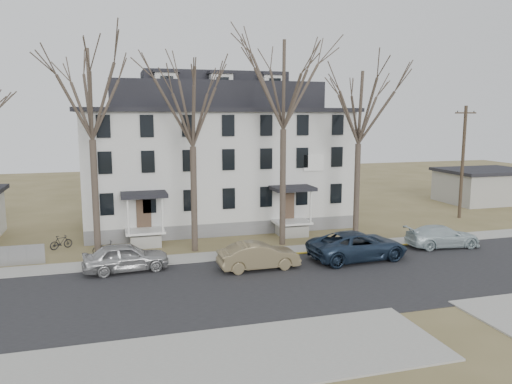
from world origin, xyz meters
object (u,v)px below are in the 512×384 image
object	(u,v)px
boarding_house	(215,157)
car_silver	(126,258)
utility_pole_far	(463,161)
car_navy	(358,246)
tree_mid_left	(192,101)
tree_center	(284,78)
tree_far_left	(90,87)
car_white	(442,237)
bicycle_left	(105,248)
bicycle_right	(61,243)
car_tan	(259,256)
tree_mid_right	(359,102)

from	to	relation	value
boarding_house	car_silver	bearing A→B (deg)	-123.01
utility_pole_far	car_navy	xyz separation A→B (m)	(-14.29, -8.95, -4.05)
tree_mid_left	utility_pole_far	world-z (taller)	tree_mid_left
boarding_house	tree_center	world-z (taller)	tree_center
car_silver	car_navy	bearing A→B (deg)	-101.62
tree_far_left	car_white	bearing A→B (deg)	-9.55
boarding_house	car_white	xyz separation A→B (m)	(12.98, -11.85, -4.67)
utility_pole_far	car_white	world-z (taller)	utility_pole_far
car_white	bicycle_left	size ratio (longest dim) A/B	3.24
car_silver	bicycle_right	bearing A→B (deg)	28.23
car_silver	car_tan	xyz separation A→B (m)	(7.28, -1.68, -0.04)
boarding_house	tree_mid_right	bearing A→B (deg)	-43.81
utility_pole_far	bicycle_left	world-z (taller)	utility_pole_far
utility_pole_far	car_white	bearing A→B (deg)	-133.60
tree_center	car_white	xyz separation A→B (m)	(9.98, -3.70, -10.37)
bicycle_left	tree_far_left	bearing A→B (deg)	140.86
boarding_house	tree_far_left	xyz separation A→B (m)	(-9.00, -8.15, 4.96)
bicycle_right	tree_center	bearing A→B (deg)	-129.09
boarding_house	tree_mid_right	distance (m)	12.51
tree_far_left	car_navy	world-z (taller)	tree_far_left
car_silver	bicycle_left	size ratio (longest dim) A/B	3.11
car_tan	tree_mid_right	bearing A→B (deg)	-61.54
bicycle_right	car_white	bearing A→B (deg)	-133.13
bicycle_left	car_silver	bearing A→B (deg)	-177.47
bicycle_left	tree_center	bearing A→B (deg)	-108.10
tree_center	tree_mid_right	distance (m)	5.70
car_silver	bicycle_left	bearing A→B (deg)	11.34
boarding_house	car_silver	xyz separation A→B (m)	(-7.41, -11.41, -4.57)
tree_far_left	tree_mid_right	distance (m)	17.52
utility_pole_far	car_navy	distance (m)	17.34
car_white	bicycle_left	xyz separation A→B (m)	(-21.60, 4.50, -0.31)
boarding_house	tree_mid_left	distance (m)	9.66
bicycle_left	bicycle_right	bearing A→B (deg)	40.91
utility_pole_far	bicycle_right	distance (m)	32.22
bicycle_left	utility_pole_far	bearing A→B (deg)	-97.50
boarding_house	car_white	distance (m)	18.18
tree_center	tree_far_left	bearing A→B (deg)	180.00
tree_far_left	car_navy	distance (m)	18.55
tree_mid_left	car_navy	world-z (taller)	tree_mid_left
boarding_house	bicycle_left	bearing A→B (deg)	-139.56
boarding_house	car_navy	size ratio (longest dim) A/B	3.39
car_tan	tree_center	bearing A→B (deg)	-33.70
tree_far_left	car_tan	size ratio (longest dim) A/B	2.96
car_tan	bicycle_right	bearing A→B (deg)	54.43
tree_mid_right	tree_far_left	bearing A→B (deg)	180.00
car_navy	car_white	world-z (taller)	car_navy
tree_mid_right	bicycle_left	distance (m)	19.46
utility_pole_far	car_silver	world-z (taller)	utility_pole_far
tree_center	bicycle_left	size ratio (longest dim) A/B	9.66
tree_far_left	bicycle_left	distance (m)	9.98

